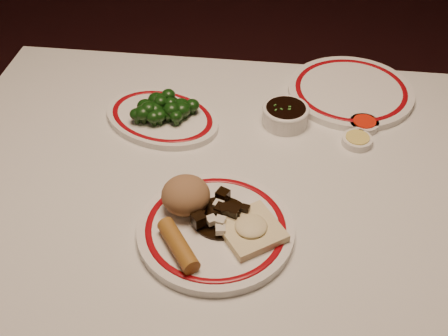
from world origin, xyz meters
TOP-DOWN VIEW (x-y plane):
  - dining_table at (0.00, 0.00)m, footprint 1.20×0.90m
  - main_plate at (-0.00, -0.14)m, footprint 0.33×0.33m
  - rice_mound at (-0.06, -0.10)m, footprint 0.09×0.09m
  - spring_roll at (-0.06, -0.20)m, footprint 0.09×0.11m
  - fried_wonton at (0.06, -0.15)m, footprint 0.14×0.14m
  - stirfry_heap at (0.00, -0.12)m, footprint 0.11×0.11m
  - broccoli_plate at (-0.16, 0.17)m, footprint 0.32×0.30m
  - broccoli_pile at (-0.16, 0.17)m, footprint 0.14×0.10m
  - soy_bowl at (0.11, 0.20)m, footprint 0.10×0.10m
  - sweet_sour_dish at (0.28, 0.20)m, footprint 0.06×0.06m
  - mustard_dish at (0.26, 0.15)m, footprint 0.06×0.06m
  - far_plate at (0.26, 0.33)m, footprint 0.39×0.39m

SIDE VIEW (x-z plane):
  - dining_table at x=0.00m, z-range 0.28..1.03m
  - sweet_sour_dish at x=0.28m, z-range 0.75..0.77m
  - mustard_dish at x=0.26m, z-range 0.75..0.77m
  - broccoli_plate at x=-0.16m, z-range 0.75..0.77m
  - far_plate at x=0.26m, z-range 0.75..0.77m
  - main_plate at x=0.00m, z-range 0.75..0.77m
  - soy_bowl at x=0.11m, z-range 0.75..0.79m
  - fried_wonton at x=0.06m, z-range 0.77..0.79m
  - stirfry_heap at x=0.00m, z-range 0.76..0.80m
  - spring_roll at x=-0.06m, z-range 0.77..0.80m
  - broccoli_pile at x=-0.16m, z-range 0.76..0.82m
  - rice_mound at x=-0.06m, z-range 0.77..0.83m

